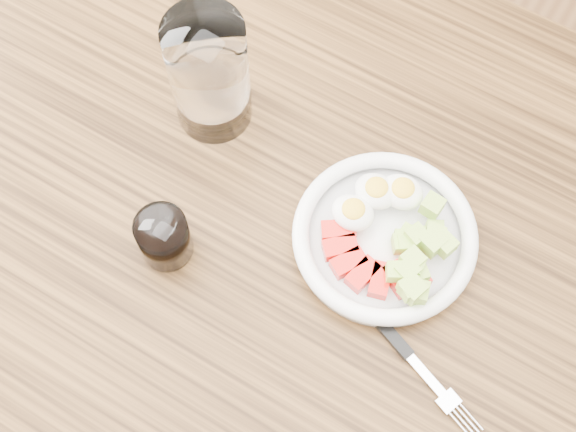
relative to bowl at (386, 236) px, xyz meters
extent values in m
plane|color=brown|center=(-0.10, -0.05, -0.79)|extent=(4.00, 4.00, 0.00)
cube|color=brown|center=(-0.75, 0.30, -0.43)|extent=(0.07, 0.07, 0.73)
cube|color=#593818|center=(-0.10, -0.05, -0.04)|extent=(1.50, 0.90, 0.04)
cylinder|color=white|center=(0.00, 0.00, -0.01)|extent=(0.21, 0.21, 0.01)
torus|color=white|center=(0.00, 0.00, 0.00)|extent=(0.22, 0.22, 0.02)
cube|color=red|center=(-0.05, -0.02, 0.00)|extent=(0.05, 0.04, 0.02)
cube|color=red|center=(-0.04, -0.04, 0.00)|extent=(0.04, 0.04, 0.02)
cube|color=red|center=(-0.02, -0.05, 0.00)|extent=(0.04, 0.05, 0.02)
cube|color=red|center=(0.00, -0.06, 0.00)|extent=(0.03, 0.04, 0.02)
cube|color=red|center=(0.02, -0.05, 0.00)|extent=(0.03, 0.04, 0.02)
cube|color=red|center=(0.04, -0.04, 0.00)|extent=(0.05, 0.04, 0.02)
cube|color=red|center=(0.05, -0.02, 0.00)|extent=(0.05, 0.04, 0.02)
ellipsoid|color=white|center=(-0.04, 0.04, 0.01)|extent=(0.05, 0.04, 0.03)
ellipsoid|color=yellow|center=(-0.04, 0.04, 0.02)|extent=(0.03, 0.03, 0.01)
ellipsoid|color=white|center=(-0.01, 0.05, 0.01)|extent=(0.05, 0.04, 0.03)
ellipsoid|color=yellow|center=(-0.01, 0.05, 0.02)|extent=(0.03, 0.03, 0.01)
ellipsoid|color=white|center=(-0.05, 0.00, 0.01)|extent=(0.05, 0.04, 0.03)
ellipsoid|color=yellow|center=(-0.05, 0.00, 0.02)|extent=(0.03, 0.03, 0.01)
cube|color=#B0D050|center=(0.05, 0.02, 0.02)|extent=(0.02, 0.02, 0.02)
cube|color=#B0D050|center=(0.02, 0.01, 0.01)|extent=(0.02, 0.02, 0.02)
cube|color=#B0D050|center=(0.04, -0.02, 0.02)|extent=(0.02, 0.02, 0.02)
cube|color=#B0D050|center=(0.03, 0.01, 0.00)|extent=(0.03, 0.03, 0.02)
cube|color=#B0D050|center=(0.07, 0.02, 0.02)|extent=(0.03, 0.03, 0.02)
cube|color=#B0D050|center=(0.04, -0.02, 0.02)|extent=(0.03, 0.03, 0.02)
cube|color=#B0D050|center=(0.05, 0.03, 0.01)|extent=(0.03, 0.03, 0.02)
cube|color=#B0D050|center=(0.05, 0.01, 0.02)|extent=(0.03, 0.03, 0.02)
cube|color=#B0D050|center=(0.03, -0.04, 0.02)|extent=(0.03, 0.03, 0.02)
cube|color=#B0D050|center=(0.06, -0.05, 0.02)|extent=(0.03, 0.03, 0.02)
cube|color=#B0D050|center=(0.02, 0.00, 0.00)|extent=(0.03, 0.03, 0.02)
cube|color=#B0D050|center=(0.03, 0.01, 0.02)|extent=(0.03, 0.03, 0.02)
cube|color=#B0D050|center=(0.04, -0.03, 0.02)|extent=(0.03, 0.03, 0.02)
cube|color=#B0D050|center=(0.03, 0.05, 0.02)|extent=(0.02, 0.02, 0.02)
cube|color=#B0D050|center=(0.05, -0.05, 0.02)|extent=(0.03, 0.03, 0.02)
cube|color=#B0D050|center=(0.02, 0.00, 0.01)|extent=(0.03, 0.03, 0.02)
cube|color=#B0D050|center=(0.03, 0.00, 0.01)|extent=(0.03, 0.03, 0.02)
cube|color=#B0D050|center=(0.05, -0.03, 0.01)|extent=(0.03, 0.03, 0.02)
cube|color=#B0D050|center=(0.06, -0.05, 0.02)|extent=(0.03, 0.03, 0.02)
cube|color=black|center=(0.04, -0.09, -0.02)|extent=(0.10, 0.05, 0.01)
cube|color=silver|center=(0.12, -0.12, -0.02)|extent=(0.06, 0.03, 0.00)
cube|color=silver|center=(0.15, -0.13, -0.02)|extent=(0.03, 0.03, 0.00)
cylinder|color=silver|center=(0.17, -0.15, -0.02)|extent=(0.03, 0.02, 0.00)
cylinder|color=silver|center=(0.17, -0.14, -0.02)|extent=(0.03, 0.02, 0.00)
cylinder|color=silver|center=(0.18, -0.14, -0.02)|extent=(0.03, 0.02, 0.00)
cylinder|color=silver|center=(0.18, -0.13, -0.02)|extent=(0.03, 0.02, 0.00)
cylinder|color=white|center=(-0.27, 0.05, 0.06)|extent=(0.10, 0.10, 0.17)
cylinder|color=white|center=(-0.22, -0.14, 0.01)|extent=(0.06, 0.06, 0.07)
cylinder|color=black|center=(-0.22, -0.14, 0.01)|extent=(0.05, 0.05, 0.06)
camera|label=1|loc=(0.08, -0.36, 0.87)|focal=50.00mm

